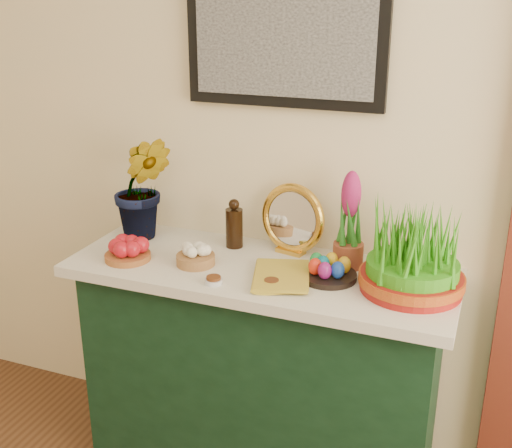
{
  "coord_description": "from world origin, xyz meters",
  "views": [
    {
      "loc": [
        0.74,
        0.02,
        1.84
      ],
      "look_at": [
        -0.02,
        1.95,
        1.07
      ],
      "focal_mm": 45.0,
      "sensor_mm": 36.0,
      "label": 1
    }
  ],
  "objects_px": {
    "sideboard": "(261,376)",
    "book": "(254,274)",
    "wheatgrass_sabzeh": "(413,256)",
    "mirror": "(292,220)",
    "hyacinth_green": "(142,171)"
  },
  "relations": [
    {
      "from": "book",
      "to": "wheatgrass_sabzeh",
      "type": "height_order",
      "value": "wheatgrass_sabzeh"
    },
    {
      "from": "sideboard",
      "to": "wheatgrass_sabzeh",
      "type": "height_order",
      "value": "wheatgrass_sabzeh"
    },
    {
      "from": "sideboard",
      "to": "mirror",
      "type": "xyz_separation_m",
      "value": [
        0.06,
        0.17,
        0.59
      ]
    },
    {
      "from": "sideboard",
      "to": "mirror",
      "type": "relative_size",
      "value": 4.74
    },
    {
      "from": "hyacinth_green",
      "to": "book",
      "type": "xyz_separation_m",
      "value": [
        0.55,
        -0.21,
        -0.26
      ]
    },
    {
      "from": "mirror",
      "to": "book",
      "type": "bearing_deg",
      "value": -99.2
    },
    {
      "from": "sideboard",
      "to": "book",
      "type": "relative_size",
      "value": 5.14
    },
    {
      "from": "sideboard",
      "to": "book",
      "type": "distance_m",
      "value": 0.5
    },
    {
      "from": "wheatgrass_sabzeh",
      "to": "sideboard",
      "type": "bearing_deg",
      "value": 179.5
    },
    {
      "from": "mirror",
      "to": "book",
      "type": "height_order",
      "value": "mirror"
    },
    {
      "from": "mirror",
      "to": "book",
      "type": "relative_size",
      "value": 1.08
    },
    {
      "from": "book",
      "to": "hyacinth_green",
      "type": "bearing_deg",
      "value": 142.25
    },
    {
      "from": "wheatgrass_sabzeh",
      "to": "book",
      "type": "bearing_deg",
      "value": -168.35
    },
    {
      "from": "sideboard",
      "to": "hyacinth_green",
      "type": "distance_m",
      "value": 0.92
    },
    {
      "from": "sideboard",
      "to": "book",
      "type": "height_order",
      "value": "book"
    }
  ]
}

